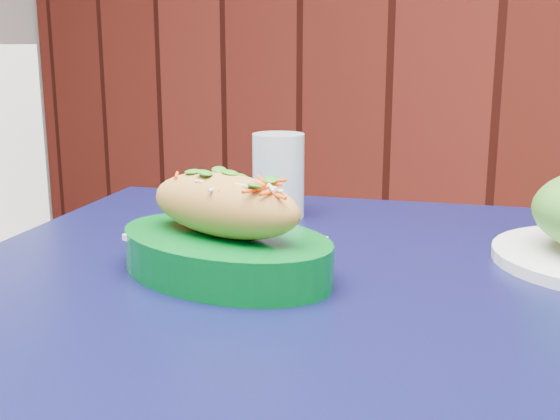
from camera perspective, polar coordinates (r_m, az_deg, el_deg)
The scene contains 3 objects.
cafe_table at distance 0.69m, azimuth 4.28°, elevation -13.41°, with size 1.05×1.05×0.75m.
banh_mi_basket at distance 0.68m, azimuth -4.52°, elevation -2.00°, with size 0.24×0.16×0.11m.
water_glass at distance 0.91m, azimuth -0.14°, elevation 2.81°, with size 0.07×0.07×0.11m, color silver.
Camera 1 is at (0.81, 0.69, 0.97)m, focal length 45.00 mm.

